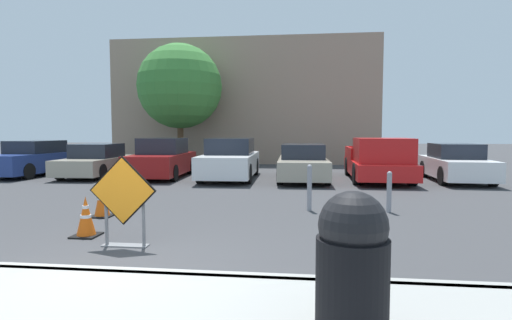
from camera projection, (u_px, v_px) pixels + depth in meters
ground_plane at (237, 181)px, 14.86m from camera, size 96.00×96.00×0.00m
curb_lip at (108, 275)px, 4.94m from camera, size 22.73×0.20×0.14m
road_closed_sign at (123, 198)px, 6.32m from camera, size 1.10×0.20×1.46m
traffic_cone_nearest at (86, 217)px, 6.99m from camera, size 0.44×0.44×0.71m
traffic_cone_second at (102, 199)px, 8.61m from camera, size 0.43×0.43×0.80m
traffic_cone_third at (113, 192)px, 10.23m from camera, size 0.44×0.44×0.62m
traffic_cone_fourth at (124, 182)px, 11.86m from camera, size 0.41×0.41×0.68m
parked_car_nearest at (35, 159)px, 16.78m from camera, size 1.97×4.51×1.46m
parked_car_second at (97, 161)px, 16.38m from camera, size 1.95×4.26×1.34m
parked_car_third at (163, 159)px, 16.05m from camera, size 2.00×4.32×1.58m
parked_car_fourth at (230, 160)px, 15.51m from camera, size 2.03×4.71×1.58m
parked_car_fifth at (303, 163)px, 15.04m from camera, size 1.91×4.40×1.36m
pickup_truck at (379, 162)px, 14.78m from camera, size 2.16×5.08×1.61m
parked_car_sixth at (455, 164)px, 14.72m from camera, size 1.93×4.17×1.39m
trash_bin at (352, 265)px, 3.23m from camera, size 0.59×0.59×1.23m
bollard_nearest at (309, 186)px, 9.27m from camera, size 0.12×0.12×1.08m
bollard_second at (389, 191)px, 9.07m from camera, size 0.12×0.12×0.94m
building_facade_backdrop at (247, 104)px, 24.81m from camera, size 15.37×5.00×7.13m
street_tree_behind_lot at (180, 87)px, 20.77m from camera, size 4.39×4.39×6.38m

